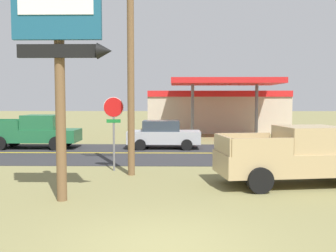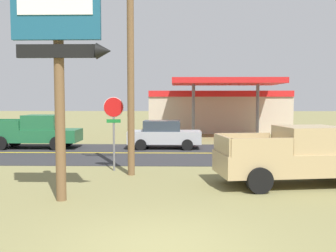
% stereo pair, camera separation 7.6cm
% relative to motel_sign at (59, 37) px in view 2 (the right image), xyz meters
% --- Properties ---
extents(ground_plane, '(180.00, 180.00, 0.00)m').
position_rel_motel_sign_xyz_m(ground_plane, '(2.85, -3.28, -4.56)').
color(ground_plane, olive).
extents(road_asphalt, '(140.00, 8.00, 0.02)m').
position_rel_motel_sign_xyz_m(road_asphalt, '(2.85, 9.72, -4.55)').
color(road_asphalt, '#2B2B2D').
rests_on(road_asphalt, ground).
extents(road_centre_line, '(126.00, 0.20, 0.01)m').
position_rel_motel_sign_xyz_m(road_centre_line, '(2.85, 9.72, -4.53)').
color(road_centre_line, gold).
rests_on(road_centre_line, road_asphalt).
extents(motel_sign, '(2.70, 0.54, 6.67)m').
position_rel_motel_sign_xyz_m(motel_sign, '(0.00, 0.00, 0.00)').
color(motel_sign, brown).
rests_on(motel_sign, ground).
extents(stop_sign, '(0.80, 0.08, 2.95)m').
position_rel_motel_sign_xyz_m(stop_sign, '(0.69, 4.67, -2.53)').
color(stop_sign, slate).
rests_on(stop_sign, ground).
extents(utility_pole, '(1.73, 0.26, 8.65)m').
position_rel_motel_sign_xyz_m(utility_pole, '(1.48, 3.84, 0.04)').
color(utility_pole, brown).
rests_on(utility_pole, ground).
extents(gas_station, '(12.00, 11.50, 4.40)m').
position_rel_motel_sign_xyz_m(gas_station, '(6.86, 24.07, -2.61)').
color(gas_station, beige).
rests_on(gas_station, ground).
extents(pickup_tan_parked_on_lawn, '(5.43, 2.81, 1.96)m').
position_rel_motel_sign_xyz_m(pickup_tan_parked_on_lawn, '(7.22, 2.28, -3.59)').
color(pickup_tan_parked_on_lawn, tan).
rests_on(pickup_tan_parked_on_lawn, ground).
extents(pickup_green_on_road, '(5.20, 2.24, 1.96)m').
position_rel_motel_sign_xyz_m(pickup_green_on_road, '(-5.05, 11.72, -3.59)').
color(pickup_green_on_road, '#1E6038').
rests_on(pickup_green_on_road, ground).
extents(car_silver_far_lane, '(4.20, 2.00, 1.64)m').
position_rel_motel_sign_xyz_m(car_silver_far_lane, '(2.45, 11.72, -3.73)').
color(car_silver_far_lane, '#A8AAAF').
rests_on(car_silver_far_lane, ground).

